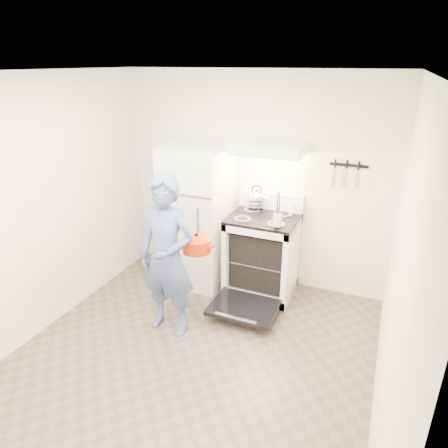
{
  "coord_description": "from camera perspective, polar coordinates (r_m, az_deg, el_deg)",
  "views": [
    {
      "loc": [
        1.44,
        -2.53,
        2.57
      ],
      "look_at": [
        -0.05,
        1.0,
        1.0
      ],
      "focal_mm": 32.0,
      "sensor_mm": 36.0,
      "label": 1
    }
  ],
  "objects": [
    {
      "name": "back_wall",
      "position": [
        4.75,
        4.34,
        6.08
      ],
      "size": [
        3.2,
        0.02,
        2.5
      ],
      "primitive_type": "cube",
      "color": "beige",
      "rests_on": "ground"
    },
    {
      "name": "dutch_oven",
      "position": [
        3.95,
        -3.92,
        -3.06
      ],
      "size": [
        0.35,
        0.28,
        0.23
      ],
      "primitive_type": null,
      "color": "#BC2303",
      "rests_on": "person"
    },
    {
      "name": "utensil_jar",
      "position": [
        4.16,
        7.65,
        0.58
      ],
      "size": [
        0.09,
        0.09,
        0.13
      ],
      "primitive_type": "cylinder",
      "rotation": [
        0.0,
        0.0,
        -0.03
      ],
      "color": "silver",
      "rests_on": "cooktop"
    },
    {
      "name": "knife_strip",
      "position": [
        4.45,
        17.42,
        8.02
      ],
      "size": [
        0.4,
        0.02,
        0.03
      ],
      "primitive_type": "cube",
      "color": "black",
      "rests_on": "back_wall"
    },
    {
      "name": "pizza_stone",
      "position": [
        4.71,
        4.37,
        -4.49
      ],
      "size": [
        0.37,
        0.37,
        0.02
      ],
      "primitive_type": "cylinder",
      "color": "#8F6D54",
      "rests_on": "oven_rack"
    },
    {
      "name": "stove_body",
      "position": [
        4.69,
        5.44,
        -4.59
      ],
      "size": [
        0.76,
        0.65,
        0.92
      ],
      "primitive_type": "cube",
      "color": "white",
      "rests_on": "floor"
    },
    {
      "name": "backsplash",
      "position": [
        4.71,
        6.77,
        3.29
      ],
      "size": [
        0.76,
        0.07,
        0.2
      ],
      "primitive_type": "cube",
      "color": "white",
      "rests_on": "cooktop"
    },
    {
      "name": "cooktop",
      "position": [
        4.49,
        5.66,
        0.82
      ],
      "size": [
        0.76,
        0.65,
        0.03
      ],
      "primitive_type": "cube",
      "color": "black",
      "rests_on": "stove_body"
    },
    {
      "name": "refrigerator",
      "position": [
        4.78,
        -3.75,
        1.16
      ],
      "size": [
        0.7,
        0.7,
        1.7
      ],
      "primitive_type": "cube",
      "color": "white",
      "rests_on": "floor"
    },
    {
      "name": "floor",
      "position": [
        3.88,
        -5.37,
        -19.28
      ],
      "size": [
        3.6,
        3.6,
        0.0
      ],
      "primitive_type": "plane",
      "color": "brown",
      "rests_on": "ground"
    },
    {
      "name": "person",
      "position": [
        3.9,
        -8.12,
        -4.73
      ],
      "size": [
        0.6,
        0.4,
        1.63
      ],
      "primitive_type": "imported",
      "rotation": [
        0.0,
        0.0,
        -0.02
      ],
      "color": "#3B3E78",
      "rests_on": "floor"
    },
    {
      "name": "range_hood",
      "position": [
        4.34,
        6.35,
        10.72
      ],
      "size": [
        0.76,
        0.5,
        0.12
      ],
      "primitive_type": "cube",
      "color": "white",
      "rests_on": "back_wall"
    },
    {
      "name": "oven_rack",
      "position": [
        4.69,
        5.43,
        -4.81
      ],
      "size": [
        0.6,
        0.52,
        0.01
      ],
      "primitive_type": "cube",
      "color": "slate",
      "rests_on": "stove_body"
    },
    {
      "name": "oven_door",
      "position": [
        4.37,
        2.83,
        -11.8
      ],
      "size": [
        0.7,
        0.54,
        0.04
      ],
      "primitive_type": "cube",
      "color": "black",
      "rests_on": "floor"
    },
    {
      "name": "tea_kettle",
      "position": [
        4.68,
        4.64,
        3.83
      ],
      "size": [
        0.24,
        0.2,
        0.29
      ],
      "primitive_type": null,
      "color": "silver",
      "rests_on": "cooktop"
    }
  ]
}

